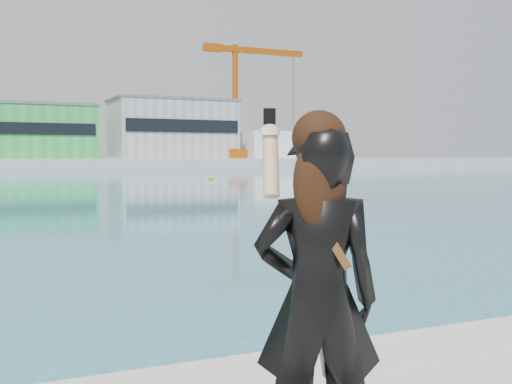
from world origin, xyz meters
The scene contains 7 objects.
warehouse_green centered at (8.00, 127.98, 7.26)m, with size 30.60×16.36×10.50m.
warehouse_grey_right centered at (40.00, 127.98, 8.26)m, with size 25.50×15.35×12.50m.
ancillary_shed centered at (62.00, 126.00, 5.00)m, with size 12.00×10.00×6.00m, color silver.
dock_crane centered at (53.20, 122.00, 15.07)m, with size 23.00×4.00×24.00m.
flagpole_right centered at (22.09, 121.00, 6.54)m, with size 1.28×0.16×8.00m.
buoy_near centered at (21.89, 58.38, 0.00)m, with size 0.50×0.50×0.50m, color #E1A80B.
woman centered at (-0.34, -0.88, 1.70)m, with size 0.72×0.61×1.79m.
Camera 1 is at (-1.90, -3.51, 2.34)m, focal length 45.00 mm.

